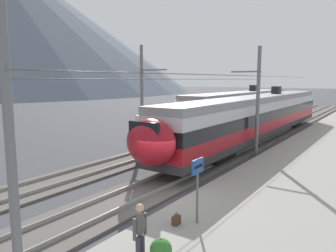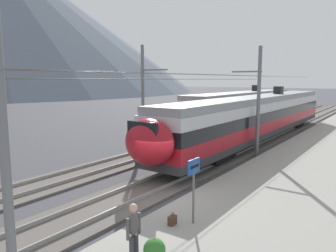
# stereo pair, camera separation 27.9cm
# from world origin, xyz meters

# --- Properties ---
(ground_plane) EXTENTS (400.00, 400.00, 0.00)m
(ground_plane) POSITION_xyz_m (0.00, 0.00, 0.00)
(ground_plane) COLOR #424247
(platform_slab) EXTENTS (120.00, 8.82, 0.33)m
(platform_slab) POSITION_xyz_m (0.00, -5.51, 0.16)
(platform_slab) COLOR gray
(platform_slab) RESTS_ON ground
(track_near) EXTENTS (120.00, 3.00, 0.28)m
(track_near) POSITION_xyz_m (0.00, 1.16, 0.07)
(track_near) COLOR #5B5651
(track_near) RESTS_ON ground
(track_far) EXTENTS (120.00, 3.00, 0.28)m
(track_far) POSITION_xyz_m (0.00, 5.69, 0.07)
(track_far) COLOR #5B5651
(track_far) RESTS_ON ground
(train_near_platform) EXTENTS (30.80, 2.84, 4.27)m
(train_near_platform) POSITION_xyz_m (15.62, 1.16, 2.23)
(train_near_platform) COLOR #2D2D30
(train_near_platform) RESTS_ON track_near
(train_far_track) EXTENTS (24.39, 2.99, 4.27)m
(train_far_track) POSITION_xyz_m (22.91, 5.69, 2.22)
(train_far_track) COLOR #2D2D30
(train_far_track) RESTS_ON track_far
(catenary_mast_west) EXTENTS (42.86, 2.09, 7.63)m
(catenary_mast_west) POSITION_xyz_m (-6.78, -0.50, 3.96)
(catenary_mast_west) COLOR slate
(catenary_mast_west) RESTS_ON ground
(catenary_mast_mid) EXTENTS (42.86, 2.09, 7.34)m
(catenary_mast_mid) POSITION_xyz_m (10.33, -0.50, 3.86)
(catenary_mast_mid) COLOR slate
(catenary_mast_mid) RESTS_ON ground
(catenary_mast_far_side) EXTENTS (42.86, 2.46, 7.77)m
(catenary_mast_far_side) POSITION_xyz_m (8.61, 7.69, 4.07)
(catenary_mast_far_side) COLOR slate
(catenary_mast_far_side) RESTS_ON ground
(platform_sign) EXTENTS (0.70, 0.08, 2.24)m
(platform_sign) POSITION_xyz_m (-1.61, -2.79, 1.97)
(platform_sign) COLOR #59595B
(platform_sign) RESTS_ON platform_slab
(passenger_walking) EXTENTS (0.53, 0.22, 1.69)m
(passenger_walking) POSITION_xyz_m (-4.70, -2.83, 1.27)
(passenger_walking) COLOR #383842
(passenger_walking) RESTS_ON platform_slab
(handbag_near_sign) EXTENTS (0.32, 0.18, 0.44)m
(handbag_near_sign) POSITION_xyz_m (-2.14, -2.29, 0.49)
(handbag_near_sign) COLOR #472D1E
(handbag_near_sign) RESTS_ON platform_slab
(potted_plant_platform_edge) EXTENTS (0.58, 0.58, 0.78)m
(potted_plant_platform_edge) POSITION_xyz_m (-4.47, -3.33, 0.78)
(potted_plant_platform_edge) COLOR brown
(potted_plant_platform_edge) RESTS_ON platform_slab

